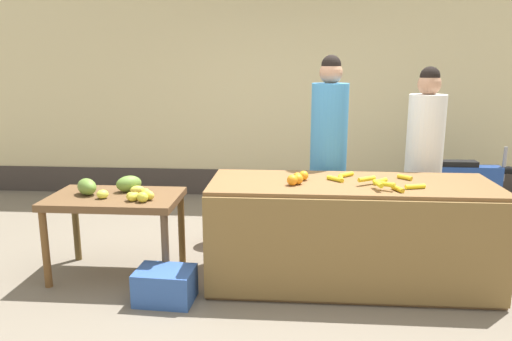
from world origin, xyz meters
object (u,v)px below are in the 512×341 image
at_px(vendor_woman_blue_shirt, 328,156).
at_px(vendor_woman_white_shirt, 423,162).
at_px(parked_motorcycle, 464,186).
at_px(produce_sack, 222,218).
at_px(produce_crate, 165,285).

xyz_separation_m(vendor_woman_blue_shirt, vendor_woman_white_shirt, (0.90, 0.08, -0.05)).
height_order(parked_motorcycle, produce_sack, parked_motorcycle).
bearing_deg(parked_motorcycle, produce_crate, -142.82).
xyz_separation_m(vendor_woman_white_shirt, produce_crate, (-2.20, -1.19, -0.77)).
xyz_separation_m(vendor_woman_blue_shirt, produce_sack, (-1.03, 0.13, -0.68)).
distance_m(vendor_woman_white_shirt, produce_crate, 2.62).
bearing_deg(vendor_woman_blue_shirt, produce_crate, -139.38).
height_order(vendor_woman_white_shirt, parked_motorcycle, vendor_woman_white_shirt).
bearing_deg(produce_crate, produce_sack, 78.01).
bearing_deg(produce_sack, parked_motorcycle, 20.28).
relative_size(vendor_woman_blue_shirt, produce_crate, 4.27).
relative_size(vendor_woman_white_shirt, produce_sack, 3.26).
relative_size(vendor_woman_white_shirt, parked_motorcycle, 1.11).
xyz_separation_m(parked_motorcycle, produce_crate, (-2.96, -2.25, -0.27)).
distance_m(vendor_woman_white_shirt, parked_motorcycle, 1.39).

